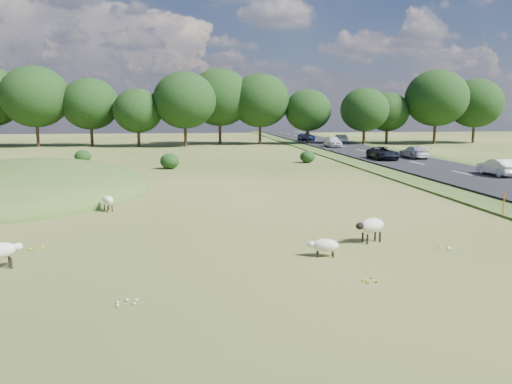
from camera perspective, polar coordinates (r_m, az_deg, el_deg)
ground at (r=41.19m, az=-5.62°, el=2.08°), size 160.00×160.00×0.00m
mound at (r=34.96m, az=-25.24°, el=-0.02°), size 16.00×20.00×4.00m
road at (r=55.33m, az=15.25°, el=3.73°), size 8.00×150.00×0.25m
treeline at (r=76.32m, az=-7.35°, el=10.22°), size 96.28×14.66×11.70m
shrubs at (r=48.26m, az=-8.90°, el=3.82°), size 23.76×7.90×1.38m
marker_post at (r=26.97m, az=26.45°, el=-1.29°), size 0.06×0.06×1.20m
sheep_0 at (r=18.12m, az=-27.16°, el=-5.99°), size 1.24×0.99×0.89m
sheep_1 at (r=19.88m, az=13.01°, el=-3.77°), size 1.39×0.95×0.96m
sheep_2 at (r=26.57m, az=-16.60°, el=-0.92°), size 0.85×1.16×0.81m
sheep_3 at (r=17.75m, az=7.83°, el=-6.07°), size 1.15×0.65×0.64m
car_1 at (r=69.81m, az=8.76°, el=5.73°), size 1.79×4.45×1.52m
car_2 at (r=54.87m, az=17.63°, el=4.39°), size 1.80×4.43×1.29m
car_3 at (r=52.50m, az=14.30°, el=4.33°), size 2.12×4.61×1.28m
car_4 at (r=79.53m, az=9.61°, el=6.03°), size 1.36×3.91×1.29m
car_5 at (r=42.22m, az=25.91°, el=2.58°), size 1.34×3.84×1.27m
car_6 at (r=85.22m, az=5.79°, el=6.32°), size 2.21×4.79×1.33m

